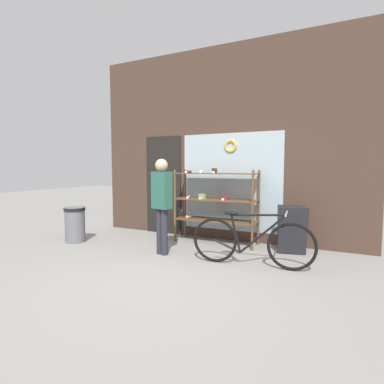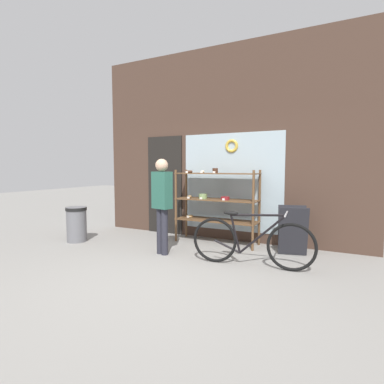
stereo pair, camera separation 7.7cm
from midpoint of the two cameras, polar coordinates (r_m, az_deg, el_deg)
ground_plane at (r=4.17m, az=-6.47°, el=-15.50°), size 30.00×30.00×0.00m
storefront_facade at (r=6.02m, az=5.07°, el=8.58°), size 5.53×0.13×3.79m
display_case at (r=5.67m, az=3.88°, el=-1.27°), size 1.57×0.48×1.43m
bicycle at (r=4.48m, az=10.71°, el=-9.24°), size 1.78×0.46×0.81m
sandwich_board at (r=5.22m, az=18.12°, el=-6.93°), size 0.53×0.48×0.80m
pedestrian at (r=4.93m, az=-6.22°, el=-1.34°), size 0.35×0.25×1.58m
trash_bin at (r=6.24m, az=-21.72°, el=-5.56°), size 0.39×0.39×0.67m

